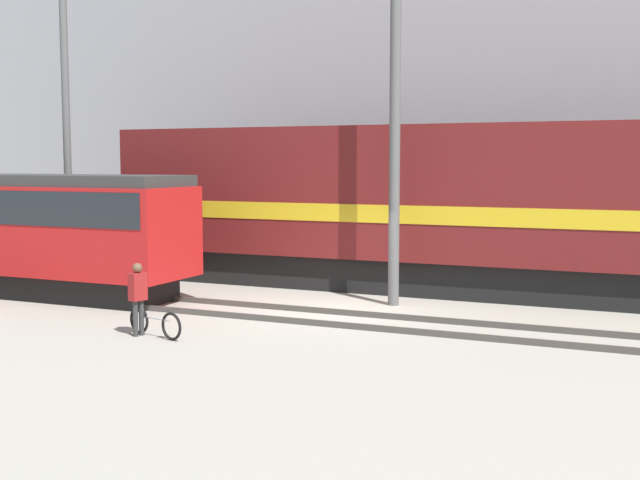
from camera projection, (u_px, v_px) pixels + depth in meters
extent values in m
plane|color=#9E998C|center=(333.00, 312.00, 20.04)|extent=(120.00, 120.00, 0.00)
cube|color=#47423D|center=(304.00, 322.00, 18.49)|extent=(60.00, 0.07, 0.14)
cube|color=#47423D|center=(329.00, 311.00, 19.79)|extent=(60.00, 0.07, 0.14)
cube|color=#47423D|center=(379.00, 290.00, 23.12)|extent=(60.00, 0.07, 0.14)
cube|color=#47423D|center=(395.00, 283.00, 24.43)|extent=(60.00, 0.07, 0.14)
cube|color=#99999E|center=(455.00, 101.00, 30.25)|extent=(47.95, 6.00, 12.06)
cube|color=black|center=(445.00, 275.00, 23.02)|extent=(18.81, 2.55, 1.00)
cube|color=maroon|center=(446.00, 192.00, 22.79)|extent=(20.45, 3.00, 3.76)
cube|color=gold|center=(446.00, 212.00, 22.84)|extent=(20.04, 3.04, 0.50)
cube|color=black|center=(30.00, 282.00, 22.70)|extent=(8.73, 2.00, 0.70)
cube|color=red|center=(28.00, 228.00, 22.55)|extent=(9.92, 2.50, 2.40)
cube|color=#1E2328|center=(27.00, 205.00, 22.48)|extent=(9.52, 2.54, 0.90)
cube|color=#333333|center=(26.00, 180.00, 22.41)|extent=(9.72, 2.38, 0.30)
torus|color=black|center=(171.00, 326.00, 16.85)|extent=(0.60, 0.21, 0.60)
torus|color=black|center=(139.00, 320.00, 17.51)|extent=(0.60, 0.21, 0.60)
cylinder|color=#A5A5AD|center=(155.00, 318.00, 17.17)|extent=(0.88, 0.26, 0.04)
cylinder|color=#A5A5AD|center=(143.00, 315.00, 17.40)|extent=(0.03, 0.03, 0.27)
cylinder|color=#262626|center=(171.00, 310.00, 16.81)|extent=(0.14, 0.43, 0.02)
cylinder|color=#333333|center=(141.00, 317.00, 17.35)|extent=(0.11, 0.11, 0.78)
cylinder|color=#333333|center=(135.00, 319.00, 17.22)|extent=(0.11, 0.11, 0.78)
cube|color=maroon|center=(138.00, 287.00, 17.22)|extent=(0.30, 0.40, 0.60)
sphere|color=brown|center=(137.00, 268.00, 17.18)|extent=(0.21, 0.21, 0.21)
cylinder|color=#595959|center=(67.00, 132.00, 24.90)|extent=(0.24, 0.24, 9.33)
cylinder|color=#595959|center=(395.00, 118.00, 20.56)|extent=(0.29, 0.29, 9.73)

